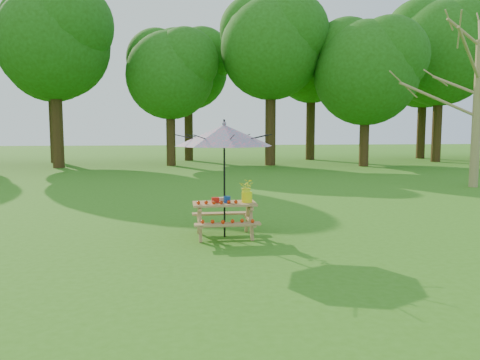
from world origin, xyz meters
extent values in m
cylinder|color=olive|center=(5.60, 10.86, 2.60)|extent=(0.43, 0.43, 5.20)
cube|color=#A17E48|center=(-4.14, 4.15, 0.65)|extent=(1.20, 0.62, 0.04)
cube|color=#A17E48|center=(-4.14, 3.60, 0.36)|extent=(1.20, 0.22, 0.04)
cube|color=#A17E48|center=(-4.14, 4.70, 0.36)|extent=(1.20, 0.22, 0.04)
cylinder|color=black|center=(-4.14, 4.15, 1.12)|extent=(0.04, 0.04, 2.25)
cone|color=teal|center=(-4.14, 4.15, 1.95)|extent=(2.02, 2.02, 0.40)
sphere|color=teal|center=(-4.14, 4.15, 2.17)|extent=(0.08, 0.08, 0.08)
cube|color=red|center=(-4.31, 4.18, 0.72)|extent=(0.14, 0.12, 0.10)
cylinder|color=#123F99|center=(-4.09, 4.11, 0.74)|extent=(0.13, 0.13, 0.13)
cube|color=beige|center=(-4.19, 4.37, 0.71)|extent=(0.13, 0.13, 0.07)
cylinder|color=#FFFB0D|center=(-3.71, 4.13, 0.77)|extent=(0.20, 0.20, 0.20)
imported|color=#FAF927|center=(-3.71, 4.13, 0.96)|extent=(0.34, 0.32, 0.30)
camera|label=1|loc=(-5.04, -4.65, 2.05)|focal=35.00mm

